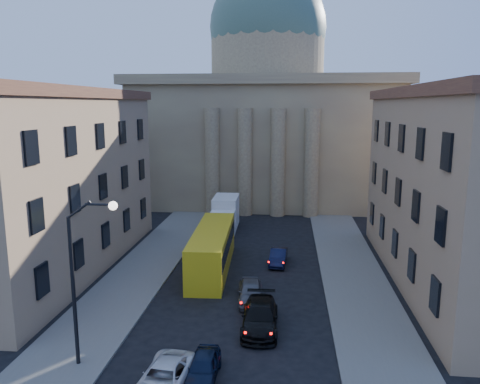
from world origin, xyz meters
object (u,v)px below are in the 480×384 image
object	(u,v)px
street_lamp	(82,270)
car_left_near	(203,367)
city_bus	(212,248)
box_truck	(225,215)

from	to	relation	value
street_lamp	car_left_near	distance (m)	7.74
car_left_near	city_bus	xyz separation A→B (m)	(-2.07, 15.67, 1.18)
street_lamp	city_bus	distance (m)	16.07
street_lamp	box_truck	size ratio (longest dim) A/B	1.36
street_lamp	box_truck	xyz separation A→B (m)	(3.52, 27.31, -3.61)
car_left_near	street_lamp	bearing A→B (deg)	174.89
street_lamp	city_bus	world-z (taller)	street_lamp
city_bus	car_left_near	bearing A→B (deg)	-84.78
city_bus	street_lamp	bearing A→B (deg)	-107.46
car_left_near	city_bus	size ratio (longest dim) A/B	0.31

